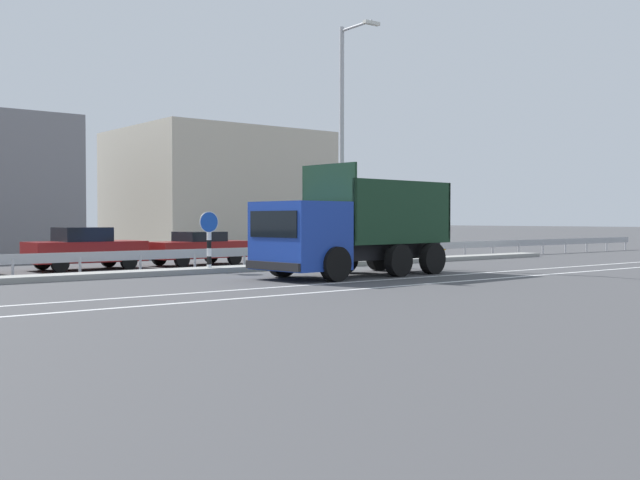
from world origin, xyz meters
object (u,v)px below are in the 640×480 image
Objects in this scene: parked_car_3 at (198,248)px; parked_car_5 at (399,243)px; parked_car_4 at (310,245)px; parked_car_2 at (85,248)px; median_road_sign at (209,240)px; dump_truck at (337,237)px; street_lamp_1 at (344,135)px.

parked_car_5 is (10.92, -0.49, -0.00)m from parked_car_3.
parked_car_5 is (5.26, -0.37, -0.01)m from parked_car_4.
parked_car_4 is (10.29, -0.18, -0.07)m from parked_car_2.
median_road_sign is 5.00m from parked_car_2.
street_lamp_1 reaches higher than dump_truck.
dump_truck is 13.19m from parked_car_5.
parked_car_5 is at bearing -57.32° from dump_truck.
parked_car_4 is (7.50, 3.96, -0.41)m from median_road_sign.
median_road_sign is (-2.19, 4.28, -0.15)m from dump_truck.
dump_truck is 1.73× the size of parked_car_3.
street_lamp_1 reaches higher than parked_car_4.
parked_car_5 is (10.58, 7.87, -0.57)m from dump_truck.
street_lamp_1 is at bearing 120.28° from parked_car_5.
parked_car_3 is at bearing -87.69° from parked_car_4.
median_road_sign is 0.51× the size of parked_car_3.
dump_truck is at bearing -132.66° from street_lamp_1.
parked_car_2 is at bearing 84.88° from parked_car_3.
dump_truck is 1.53× the size of parked_car_5.
street_lamp_1 is at bearing -46.61° from dump_truck.
parked_car_2 is 10.30m from parked_car_4.
median_road_sign is 0.51× the size of parked_car_2.
dump_truck is 1.80× the size of parked_car_4.
parked_car_4 is 5.28m from parked_car_5.
parked_car_3 is (1.84, 4.08, -0.42)m from median_road_sign.
street_lamp_1 is (6.06, -0.08, 4.06)m from median_road_sign.
parked_car_4 is 0.85× the size of parked_car_5.
parked_car_4 is (1.45, 4.04, -4.47)m from street_lamp_1.
parked_car_2 reaches higher than parked_car_5.
median_road_sign is at bearing 179.24° from street_lamp_1.
dump_truck is at bearing 29.99° from parked_car_2.
parked_car_5 is at bearing 87.35° from parked_car_2.
parked_car_2 is (-8.85, 4.21, -4.40)m from street_lamp_1.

